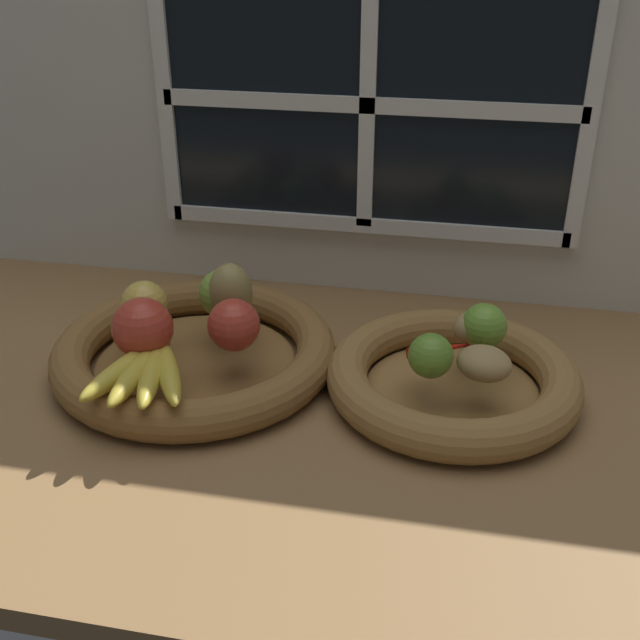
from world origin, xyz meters
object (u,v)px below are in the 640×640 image
banana_bunch_front (145,370)px  apple_red_front (143,328)px  fruit_bowl_left (195,352)px  apple_red_right (234,325)px  fruit_bowl_right (452,379)px  chili_pepper (444,349)px  pear_brown (231,293)px  lime_near (431,356)px  lime_far (484,326)px  potato_back (475,328)px  potato_small (484,363)px  apple_green_back (224,293)px  apple_golden_left (144,304)px

banana_bunch_front → apple_red_front: bearing=113.5°
fruit_bowl_left → apple_red_right: 9.59cm
fruit_bowl_right → chili_pepper: (-1.43, 1.18, 3.73)cm
fruit_bowl_left → pear_brown: (3.98, 4.95, 7.15)cm
banana_bunch_front → lime_near: 35.10cm
lime_far → apple_red_right: bearing=-167.8°
fruit_bowl_right → potato_back: size_ratio=5.34×
potato_small → apple_green_back: bearing=165.0°
lime_far → chili_pepper: (-4.83, -3.19, -2.16)cm
apple_red_front → apple_golden_left: apple_red_front is taller
pear_brown → chili_pepper: size_ratio=0.85×
apple_red_right → potato_small: 32.29cm
fruit_bowl_right → apple_golden_left: 43.11cm
fruit_bowl_left → apple_golden_left: size_ratio=5.98×
lime_far → chili_pepper: lime_far is taller
apple_green_back → potato_small: apple_green_back is taller
fruit_bowl_right → apple_red_right: apple_red_right is taller
fruit_bowl_right → apple_red_front: 40.68cm
apple_red_front → potato_back: bearing=15.4°
fruit_bowl_right → chili_pepper: size_ratio=3.29×
apple_red_front → pear_brown: pear_brown is taller
lime_far → chili_pepper: 6.18cm
apple_green_back → apple_red_right: size_ratio=1.01×
potato_small → potato_back: (-1.35, 8.57, 0.31)cm
apple_golden_left → potato_back: bearing=4.7°
potato_back → apple_golden_left: bearing=-175.3°
fruit_bowl_left → potato_back: (37.61, 4.96, 5.23)cm
lime_far → chili_pepper: size_ratio=0.60×
apple_green_back → apple_golden_left: bearing=-153.7°
lime_far → apple_green_back: bearing=177.2°
potato_back → chili_pepper: (-3.68, -3.78, -1.49)cm
potato_back → apple_red_front: bearing=-164.6°
apple_green_back → potato_back: size_ratio=1.13×
pear_brown → potato_small: pear_brown is taller
chili_pepper → pear_brown: bearing=144.2°
apple_golden_left → potato_small: apple_golden_left is taller
apple_red_front → apple_red_right: size_ratio=1.14×
pear_brown → apple_red_front: bearing=-125.5°
apple_red_right → potato_small: apple_red_right is taller
pear_brown → apple_red_right: bearing=-70.1°
apple_red_front → lime_far: apple_red_front is taller
fruit_bowl_right → potato_small: potato_small is taller
fruit_bowl_right → apple_red_right: 29.44cm
fruit_bowl_right → potato_small: 7.08cm
apple_red_right → lime_far: bearing=12.2°
apple_red_front → apple_green_back: 14.37cm
apple_red_front → banana_bunch_front: apple_red_front is taller
fruit_bowl_left → banana_bunch_front: banana_bunch_front is taller
fruit_bowl_left → banana_bunch_front: size_ratio=2.34×
apple_green_back → chili_pepper: (31.35, -4.93, -2.63)cm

